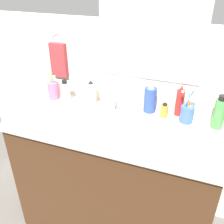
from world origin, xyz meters
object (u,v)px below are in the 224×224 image
Objects in this scene: bottle_shampoo_blue at (150,99)px; soap_bar at (203,120)px; cup_pink at (53,90)px; hand_towel at (59,60)px; cup_blue_plastic at (187,113)px; bottle_lotion_white at (91,94)px; bottle_gel_clear at (65,92)px; faucet at (116,105)px; bottle_spray_red at (180,102)px; bottle_toner_green at (219,113)px; bottle_oil_amber at (164,111)px.

bottle_shampoo_blue is 2.87× the size of soap_bar.
bottle_shampoo_blue is 0.63m from cup_pink.
hand_towel reaches higher than cup_blue_plastic.
bottle_gel_clear is at bearing -176.65° from bottle_lotion_white.
faucet is at bearing -179.44° from cup_blue_plastic.
bottle_toner_green is at bearing -17.20° from bottle_spray_red.
hand_towel is at bearing 172.07° from bottle_oil_amber.
hand_towel is at bearing 173.60° from bottle_toner_green.
bottle_lotion_white is 0.89× the size of bottle_spray_red.
bottle_shampoo_blue is 0.23m from cup_blue_plastic.
faucet is 0.87× the size of bottle_shampoo_blue.
bottle_gel_clear is 0.75m from cup_blue_plastic.
bottle_shampoo_blue is (-0.09, 0.03, 0.04)m from bottle_oil_amber.
bottle_gel_clear is 0.91m from bottle_toner_green.
hand_towel is 1.03m from bottle_toner_green.
bottle_gel_clear is 0.62m from bottle_oil_amber.
faucet is 0.57m from bottle_toner_green.
bottle_oil_amber is 0.45m from bottle_lotion_white.
bottle_toner_green reaches higher than cup_pink.
bottle_shampoo_blue reaches higher than faucet.
hand_towel is at bearing 176.55° from bottle_spray_red.
cup_pink reaches higher than bottle_lotion_white.
bottle_toner_green is (0.57, 0.00, 0.06)m from faucet.
bottle_spray_red is at bearing 6.74° from bottle_shampoo_blue.
bottle_toner_green is 0.38m from bottle_shampoo_blue.
bottle_spray_red is 0.96× the size of cup_blue_plastic.
cup_blue_plastic is at bearing -159.88° from soap_bar.
soap_bar is (0.93, 0.03, -0.05)m from cup_pink.
bottle_oil_amber is (0.73, -0.10, -0.18)m from hand_towel.
bottle_toner_green reaches higher than bottle_oil_amber.
bottle_lotion_white is at bearing -0.32° from cup_pink.
bottle_gel_clear reaches higher than bottle_oil_amber.
bottle_spray_red reaches higher than faucet.
bottle_toner_green is at bearing 0.46° from faucet.
bottle_shampoo_blue is 0.96× the size of cup_blue_plastic.
bottle_toner_green and bottle_spray_red have the same top height.
faucet is 0.41m from cup_blue_plastic.
bottle_lotion_white is at bearing -172.04° from bottle_shampoo_blue.
cup_blue_plastic reaches higher than bottle_lotion_white.
hand_towel is 2.62× the size of bottle_oil_amber.
bottle_shampoo_blue is 1.04× the size of cup_pink.
bottle_spray_red reaches higher than bottle_oil_amber.
faucet is 2.50× the size of soap_bar.
soap_bar is (0.14, -0.03, -0.07)m from bottle_spray_red.
bottle_lotion_white reaches higher than bottle_oil_amber.
bottle_oil_amber is 0.45× the size of bottle_spray_red.
hand_towel reaches higher than bottle_oil_amber.
bottle_spray_red is at bearing 35.82° from bottle_oil_amber.
bottle_toner_green is at bearing -6.87° from bottle_shampoo_blue.
faucet is 0.90× the size of cup_pink.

